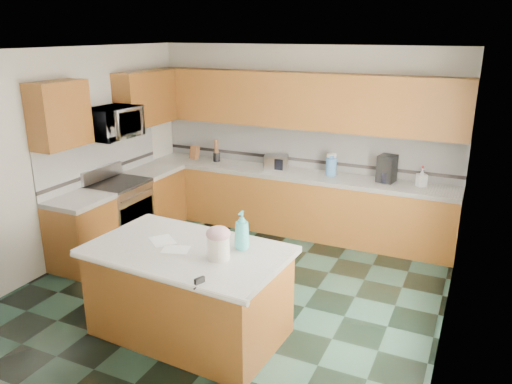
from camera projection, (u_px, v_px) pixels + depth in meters
The scene contains 52 objects.
floor at pixel (232, 290), 5.82m from camera, with size 4.60×4.60×0.00m, color black.
ceiling at pixel (228, 50), 4.99m from camera, with size 4.60×4.60×0.00m, color white.
wall_back at pixel (303, 139), 7.41m from camera, with size 4.60×0.04×2.70m, color beige.
wall_front at pixel (71, 266), 3.40m from camera, with size 4.60×0.04×2.70m, color beige.
wall_left at pixel (69, 157), 6.34m from camera, with size 0.04×4.60×2.70m, color beige.
wall_right at pixel (458, 210), 4.47m from camera, with size 0.04×4.60×2.70m, color beige.
back_base_cab at pixel (294, 204), 7.41m from camera, with size 4.60×0.60×0.86m, color #321907.
back_countertop at pixel (294, 174), 7.27m from camera, with size 4.60×0.64×0.06m, color white.
back_upper_cab at pixel (300, 100), 7.06m from camera, with size 4.60×0.33×0.78m, color #321907.
back_backsplash at pixel (302, 147), 7.41m from camera, with size 4.60×0.02×0.63m, color silver.
back_accent_band at pixel (301, 160), 7.47m from camera, with size 4.60×0.01×0.05m, color black.
left_base_cab_rear at pixel (154, 199), 7.60m from camera, with size 0.60×0.82×0.86m, color #321907.
left_counter_rear at pixel (152, 170), 7.46m from camera, with size 0.64×0.82×0.06m, color white.
left_base_cab_front at pixel (82, 235), 6.28m from camera, with size 0.60×0.72×0.86m, color #321907.
left_counter_front at pixel (78, 200), 6.14m from camera, with size 0.64×0.72×0.06m, color white.
left_backsplash at pixel (101, 157), 6.83m from camera, with size 0.02×2.30×0.63m, color silver.
left_accent_band at pixel (103, 171), 6.89m from camera, with size 0.01×2.30×0.05m, color black.
left_upper_cab_rear at pixel (146, 98), 7.31m from camera, with size 0.33×1.09×0.78m, color #321907.
left_upper_cab_front at pixel (59, 115), 5.87m from camera, with size 0.33×0.72×0.78m, color #321907.
range_body at pixel (120, 215), 6.92m from camera, with size 0.60×0.76×0.88m, color #B7B7BC.
range_oven_door at pixel (137, 221), 6.82m from camera, with size 0.02×0.68×0.55m, color black.
range_cooktop at pixel (118, 184), 6.78m from camera, with size 0.62×0.78×0.04m, color black.
range_handle at pixel (137, 195), 6.69m from camera, with size 0.02×0.02×0.66m, color #B7B7BC.
range_backguard at pixel (102, 173), 6.85m from camera, with size 0.06×0.76×0.18m, color #B7B7BC.
microwave at pixel (112, 123), 6.52m from camera, with size 0.73×0.50×0.41m, color #B7B7BC.
island_base at pixel (189, 294), 4.87m from camera, with size 1.79×1.02×0.86m, color #321907.
island_top at pixel (187, 251), 4.73m from camera, with size 1.89×1.12×0.06m, color white.
island_bullnose at pixel (151, 276), 4.25m from camera, with size 0.06×0.06×1.89m, color white.
treat_jar at pixel (218, 248), 4.48m from camera, with size 0.20×0.20×0.21m, color white.
treat_jar_lid at pixel (218, 234), 4.43m from camera, with size 0.22×0.22×0.14m, color #D099A5.
treat_jar_knob at pixel (218, 229), 4.42m from camera, with size 0.02×0.02×0.07m, color tan.
treat_jar_knob_end_l at pixel (214, 228), 4.43m from camera, with size 0.04×0.04×0.04m, color tan.
treat_jar_knob_end_r at pixel (222, 229), 4.40m from camera, with size 0.04×0.04×0.04m, color tan.
soap_bottle_island at pixel (242, 230), 4.65m from camera, with size 0.14×0.14×0.37m, color #42B0B1.
paper_sheet_a at pixel (176, 249), 4.69m from camera, with size 0.25×0.19×0.00m, color white.
paper_sheet_b at pixel (162, 241), 4.89m from camera, with size 0.28×0.21×0.00m, color white.
clamp_body at pixel (200, 282), 4.06m from camera, with size 0.03×0.09×0.08m, color black.
clamp_handle at pixel (196, 287), 4.02m from camera, with size 0.01×0.01×0.06m, color black.
knife_block at pixel (195, 152), 7.97m from camera, with size 0.12×0.10×0.22m, color #472814.
utensil_crock at pixel (217, 157), 7.85m from camera, with size 0.11×0.11×0.14m, color black.
utensil_bundle at pixel (216, 146), 7.79m from camera, with size 0.07×0.07×0.20m, color #472814.
toaster_oven at pixel (276, 162), 7.40m from camera, with size 0.35×0.24×0.20m, color #B7B7BC.
toaster_oven_door at pixel (273, 164), 7.30m from camera, with size 0.31×0.01×0.16m, color black.
paper_towel at pixel (331, 164), 7.09m from camera, with size 0.14×0.14×0.31m, color white.
paper_towel_base at pixel (331, 174), 7.14m from camera, with size 0.20×0.20×0.01m, color #B7B7BC.
water_jug at pixel (331, 167), 7.06m from camera, with size 0.15×0.15×0.25m, color teal.
water_jug_neck at pixel (332, 157), 7.02m from camera, with size 0.07×0.07×0.04m, color teal.
coffee_maker at pixel (387, 168), 6.75m from camera, with size 0.22×0.24×0.37m, color black.
coffee_carafe at pixel (385, 177), 6.74m from camera, with size 0.15×0.15×0.15m, color black.
soap_bottle_back at pixel (422, 177), 6.56m from camera, with size 0.11×0.12×0.25m, color white.
soap_back_cap at pixel (423, 167), 6.51m from camera, with size 0.02×0.02×0.03m, color red.
window_light_proxy at pixel (455, 200), 4.27m from camera, with size 0.02×1.40×1.10m, color white.
Camera 1 is at (2.45, -4.58, 2.88)m, focal length 35.00 mm.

